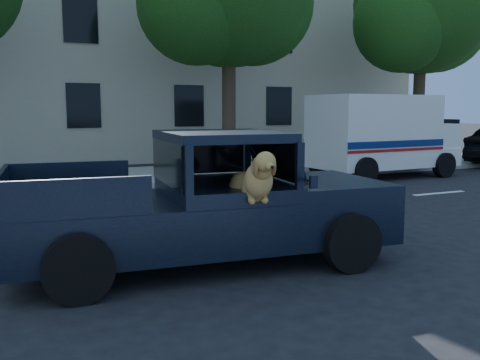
{
  "coord_description": "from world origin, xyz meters",
  "views": [
    {
      "loc": [
        -1.99,
        -6.45,
        2.1
      ],
      "look_at": [
        0.87,
        -0.23,
        1.18
      ],
      "focal_mm": 40.0,
      "sensor_mm": 36.0,
      "label": 1
    }
  ],
  "objects": [
    {
      "name": "building_main",
      "position": [
        3.0,
        16.5,
        4.5
      ],
      "size": [
        26.0,
        6.0,
        9.0
      ],
      "primitive_type": "cube",
      "color": "#BBB29A",
      "rests_on": "ground"
    },
    {
      "name": "pickup_truck",
      "position": [
        0.44,
        0.15,
        0.61
      ],
      "size": [
        5.16,
        2.78,
        1.79
      ],
      "rotation": [
        0.0,
        0.0,
        -0.09
      ],
      "color": "black",
      "rests_on": "ground"
    },
    {
      "name": "street_tree_right",
      "position": [
        13.03,
        9.62,
        5.71
      ],
      "size": [
        6.0,
        5.2,
        8.6
      ],
      "color": "#332619",
      "rests_on": "ground"
    },
    {
      "name": "far_sidewalk",
      "position": [
        0.0,
        9.2,
        0.07
      ],
      "size": [
        60.0,
        4.0,
        0.15
      ],
      "primitive_type": "cube",
      "color": "gray",
      "rests_on": "ground"
    },
    {
      "name": "lane_stripes",
      "position": [
        2.0,
        3.4,
        0.01
      ],
      "size": [
        21.6,
        0.14,
        0.01
      ],
      "primitive_type": null,
      "color": "silver",
      "rests_on": "ground"
    },
    {
      "name": "mail_truck",
      "position": [
        8.81,
        6.65,
        1.09
      ],
      "size": [
        4.67,
        2.57,
        2.49
      ],
      "rotation": [
        0.0,
        0.0,
        0.06
      ],
      "color": "silver",
      "rests_on": "ground"
    },
    {
      "name": "ground",
      "position": [
        0.0,
        0.0,
        0.0
      ],
      "size": [
        120.0,
        120.0,
        0.0
      ],
      "primitive_type": "plane",
      "color": "black",
      "rests_on": "ground"
    }
  ]
}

